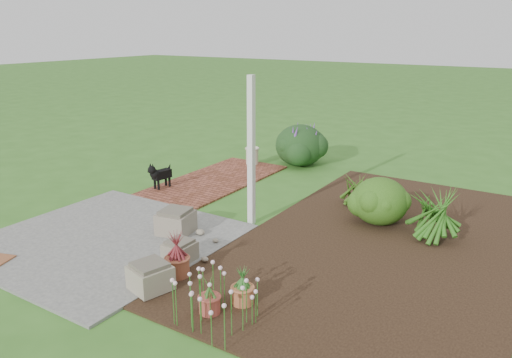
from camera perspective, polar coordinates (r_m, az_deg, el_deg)
The scene contains 18 objects.
ground at distance 8.63m, azimuth -2.56°, elevation -4.89°, with size 80.00×80.00×0.00m, color #356A21.
concrete_patio at distance 8.23m, azimuth -16.92°, elevation -6.63°, with size 3.50×3.50×0.04m, color #595957.
brick_path at distance 10.91m, azimuth -4.59°, elevation -0.12°, with size 1.60×3.50×0.04m, color brown.
garden_bed at distance 8.02m, azimuth 14.50°, elevation -7.10°, with size 4.00×7.00×0.03m, color black.
veranda_post at distance 8.17m, azimuth -0.54°, elevation 3.07°, with size 0.10×0.10×2.50m, color white.
stone_trough_near at distance 6.53m, azimuth -11.97°, elevation -10.97°, with size 0.46×0.46×0.31m, color gray.
stone_trough_mid at distance 8.13m, azimuth -9.14°, elevation -4.94°, with size 0.51×0.51×0.34m, color #746C58.
stone_trough_far at distance 7.21m, azimuth -8.70°, elevation -8.19°, with size 0.39×0.39×0.26m, color #716855.
black_dog at distance 10.37m, azimuth -10.94°, elevation 0.58°, with size 0.24×0.59×0.51m.
cream_ceramic_urn at distance 12.05m, azimuth -0.44°, elevation 2.66°, with size 0.30×0.30×0.39m, color beige.
evergreen_shrub at distance 8.64m, azimuth 13.99°, elevation -2.32°, with size 0.94×0.94×0.80m, color #15410D.
agapanthus_clump_back at distance 8.23m, azimuth 19.75°, elevation -3.19°, with size 1.08×1.08×0.97m, color #1B3F0F, non-canonical shape.
agapanthus_clump_front at distance 9.44m, azimuth 11.28°, elevation -0.76°, with size 0.82×0.82×0.72m, color #17410E, non-canonical shape.
pink_flower_patch at distance 5.69m, azimuth -4.82°, elevation -13.67°, with size 0.89×0.89×0.57m, color #113D0F, non-canonical shape.
terracotta_pot_bronze at distance 6.81m, azimuth -8.97°, elevation -9.85°, with size 0.32×0.32×0.26m, color brown.
terracotta_pot_small_left at distance 6.13m, azimuth -1.53°, elevation -13.12°, with size 0.26×0.26×0.22m, color #AC603A.
terracotta_pot_small_right at distance 5.98m, azimuth -5.32°, elevation -14.06°, with size 0.25×0.25×0.21m, color #A04336.
purple_flowering_bush at distance 12.12m, azimuth 5.08°, elevation 3.98°, with size 1.19×1.19×1.01m, color black.
Camera 1 is at (4.64, -6.54, 3.20)m, focal length 35.00 mm.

